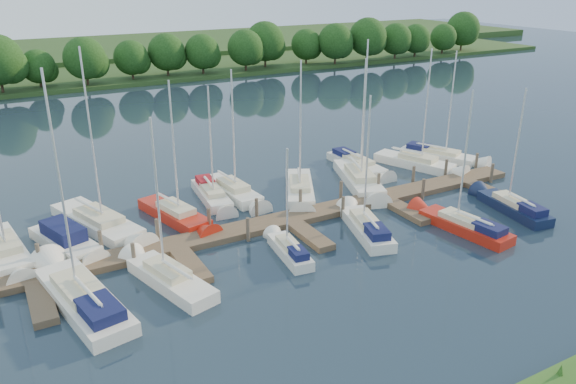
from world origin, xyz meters
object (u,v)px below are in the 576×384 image
dock (293,223)px  sailboat_s_2 (289,251)px  motorboat (67,243)px  sailboat_n_5 (234,193)px  sailboat_n_0 (7,254)px

dock → sailboat_s_2: (-2.29, -3.59, 0.12)m
motorboat → sailboat_s_2: sailboat_s_2 is taller
dock → motorboat: bearing=164.2°
sailboat_n_5 → motorboat: bearing=7.5°
sailboat_s_2 → dock: bearing=64.1°
sailboat_n_5 → sailboat_s_2: bearing=79.6°
dock → sailboat_n_5: sailboat_n_5 is taller
sailboat_n_5 → sailboat_s_2: (-0.94, -10.30, 0.03)m
sailboat_n_5 → sailboat_n_0: bearing=3.3°
dock → sailboat_n_5: 6.85m
motorboat → sailboat_s_2: size_ratio=0.98×
motorboat → sailboat_s_2: bearing=128.6°
motorboat → sailboat_n_0: bearing=-25.5°
sailboat_n_0 → motorboat: (3.36, -0.43, 0.10)m
dock → motorboat: 14.33m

